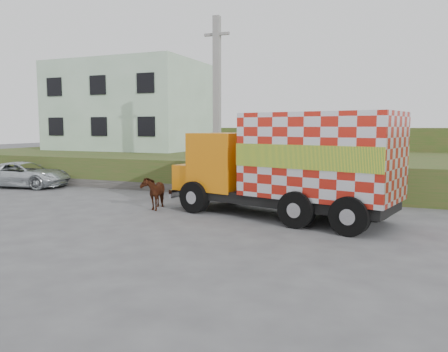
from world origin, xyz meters
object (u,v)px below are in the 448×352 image
at_px(cow, 154,192).
at_px(pedestrian, 260,143).
at_px(utility_pole, 217,105).
at_px(suv, 24,175).
at_px(cargo_truck, 290,165).

relative_size(cow, pedestrian, 0.89).
bearing_deg(utility_pole, cow, -98.92).
bearing_deg(utility_pole, pedestrian, 17.03).
xyz_separation_m(cow, pedestrian, (2.60, 5.04, 1.71)).
xyz_separation_m(utility_pole, suv, (-9.94, -1.82, -3.43)).
bearing_deg(utility_pole, suv, -169.63).
distance_m(cargo_truck, suv, 14.65).
height_order(utility_pole, suv, utility_pole).
bearing_deg(suv, utility_pole, -90.90).
relative_size(cargo_truck, suv, 1.78).
relative_size(suv, pedestrian, 2.77).
relative_size(utility_pole, cargo_truck, 0.97).
relative_size(cargo_truck, cow, 5.54).
bearing_deg(cargo_truck, cow, -163.45).
height_order(cargo_truck, pedestrian, cargo_truck).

